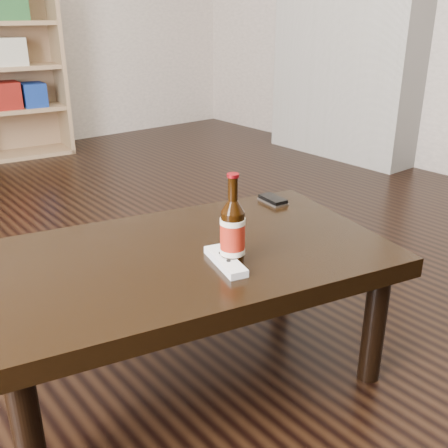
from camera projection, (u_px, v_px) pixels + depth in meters
floor at (182, 320)px, 1.97m from camera, size 5.00×6.00×0.01m
bookshelf at (9, 63)px, 3.93m from camera, size 0.76×0.42×1.35m
coffee_table at (187, 269)px, 1.53m from camera, size 1.28×0.91×0.43m
beer_bottle at (233, 232)px, 1.42m from camera, size 0.09×0.09×0.25m
phone at (273, 200)px, 1.89m from camera, size 0.07×0.12×0.02m
remote at (225, 261)px, 1.43m from camera, size 0.10×0.19×0.02m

